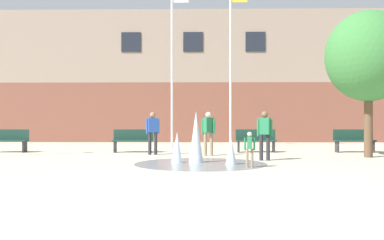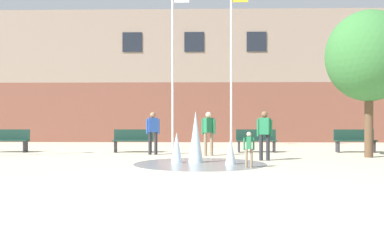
# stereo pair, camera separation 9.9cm
# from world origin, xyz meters

# --- Properties ---
(ground_plane) EXTENTS (100.00, 100.00, 0.00)m
(ground_plane) POSITION_xyz_m (0.00, 0.00, 0.00)
(ground_plane) COLOR #BCB299
(library_building) EXTENTS (36.00, 6.05, 7.52)m
(library_building) POSITION_xyz_m (0.00, 19.89, 3.76)
(library_building) COLOR brown
(library_building) RESTS_ON ground
(splash_fountain) EXTENTS (3.97, 3.97, 1.59)m
(splash_fountain) POSITION_xyz_m (0.35, 5.23, 0.53)
(splash_fountain) COLOR gray
(splash_fountain) RESTS_ON ground
(park_bench_left_of_flagpoles) EXTENTS (1.60, 0.44, 0.91)m
(park_bench_left_of_flagpoles) POSITION_xyz_m (-7.29, 9.42, 0.48)
(park_bench_left_of_flagpoles) COLOR #28282D
(park_bench_left_of_flagpoles) RESTS_ON ground
(park_bench_under_left_flagpole) EXTENTS (1.60, 0.44, 0.91)m
(park_bench_under_left_flagpole) POSITION_xyz_m (-2.28, 9.49, 0.48)
(park_bench_under_left_flagpole) COLOR #28282D
(park_bench_under_left_flagpole) RESTS_ON ground
(park_bench_center) EXTENTS (1.60, 0.44, 0.91)m
(park_bench_center) POSITION_xyz_m (2.64, 9.63, 0.48)
(park_bench_center) COLOR #28282D
(park_bench_center) RESTS_ON ground
(park_bench_far_right) EXTENTS (1.60, 0.44, 0.91)m
(park_bench_far_right) POSITION_xyz_m (6.57, 9.66, 0.48)
(park_bench_far_right) COLOR #28282D
(park_bench_far_right) RESTS_ON ground
(child_with_pink_shirt) EXTENTS (0.31, 0.23, 0.99)m
(child_with_pink_shirt) POSITION_xyz_m (1.78, 4.04, 0.58)
(child_with_pink_shirt) COLOR #89755B
(child_with_pink_shirt) RESTS_ON ground
(teen_by_trashcan) EXTENTS (0.50, 0.33, 1.59)m
(teen_by_trashcan) POSITION_xyz_m (2.49, 6.12, 0.93)
(teen_by_trashcan) COLOR #28282D
(teen_by_trashcan) RESTS_ON ground
(adult_watching) EXTENTS (0.50, 0.37, 1.59)m
(adult_watching) POSITION_xyz_m (0.71, 7.92, 0.93)
(adult_watching) COLOR #89755B
(adult_watching) RESTS_ON ground
(adult_in_red) EXTENTS (0.50, 0.30, 1.59)m
(adult_in_red) POSITION_xyz_m (-1.36, 8.33, 0.93)
(adult_in_red) COLOR #28282D
(adult_in_red) RESTS_ON ground
(flagpole_left) EXTENTS (0.80, 0.10, 7.46)m
(flagpole_left) POSITION_xyz_m (-0.84, 11.95, 3.97)
(flagpole_left) COLOR silver
(flagpole_left) RESTS_ON ground
(flagpole_right) EXTENTS (0.80, 0.10, 7.46)m
(flagpole_right) POSITION_xyz_m (1.81, 11.95, 3.97)
(flagpole_right) COLOR silver
(flagpole_right) RESTS_ON ground
(street_tree_near_building) EXTENTS (2.97, 2.97, 5.11)m
(street_tree_near_building) POSITION_xyz_m (6.27, 7.35, 3.51)
(street_tree_near_building) COLOR brown
(street_tree_near_building) RESTS_ON ground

